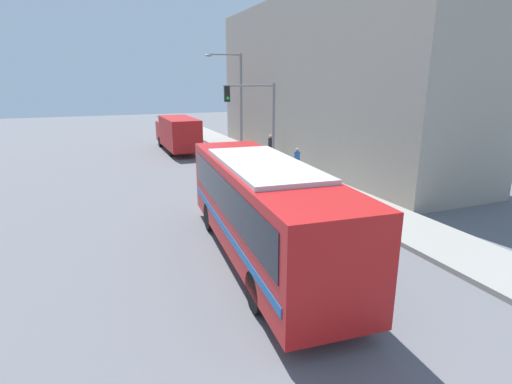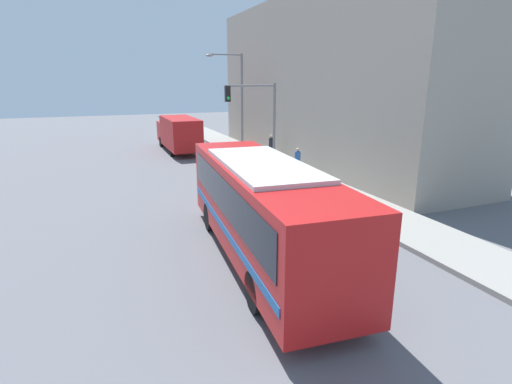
% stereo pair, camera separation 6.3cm
% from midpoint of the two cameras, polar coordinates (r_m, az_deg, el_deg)
% --- Properties ---
extents(ground_plane, '(120.00, 120.00, 0.00)m').
position_cam_midpoint_polar(ground_plane, '(13.95, 1.55, -8.36)').
color(ground_plane, slate).
extents(sidewalk, '(2.85, 70.00, 0.18)m').
position_cam_midpoint_polar(sidewalk, '(33.99, -2.84, 6.21)').
color(sidewalk, gray).
rests_on(sidewalk, ground_plane).
extents(building_facade, '(6.00, 25.69, 11.21)m').
position_cam_midpoint_polar(building_facade, '(29.84, 9.49, 15.34)').
color(building_facade, '#9E9384').
rests_on(building_facade, ground_plane).
extents(city_bus, '(3.29, 10.44, 3.27)m').
position_cam_midpoint_polar(city_bus, '(12.62, 0.78, -1.75)').
color(city_bus, red).
rests_on(city_bus, ground_plane).
extents(delivery_truck, '(2.25, 8.41, 2.82)m').
position_cam_midpoint_polar(delivery_truck, '(33.56, -11.24, 8.33)').
color(delivery_truck, '#B21919').
rests_on(delivery_truck, ground_plane).
extents(fire_hydrant, '(0.25, 0.34, 0.69)m').
position_cam_midpoint_polar(fire_hydrant, '(19.05, 11.38, -0.35)').
color(fire_hydrant, '#999999').
rests_on(fire_hydrant, sidewalk).
extents(traffic_light_pole, '(3.28, 0.35, 5.33)m').
position_cam_midpoint_polar(traffic_light_pole, '(24.63, 0.06, 11.40)').
color(traffic_light_pole, slate).
rests_on(traffic_light_pole, sidewalk).
extents(parking_meter, '(0.14, 0.14, 1.24)m').
position_cam_midpoint_polar(parking_meter, '(23.33, 4.41, 4.12)').
color(parking_meter, slate).
rests_on(parking_meter, sidewalk).
extents(street_lamp, '(2.80, 0.28, 7.37)m').
position_cam_midpoint_polar(street_lamp, '(30.58, -2.87, 13.60)').
color(street_lamp, slate).
rests_on(street_lamp, sidewalk).
extents(pedestrian_near_corner, '(0.34, 0.34, 1.84)m').
position_cam_midpoint_polar(pedestrian_near_corner, '(28.26, 2.02, 6.40)').
color(pedestrian_near_corner, '#23283D').
rests_on(pedestrian_near_corner, sidewalk).
extents(pedestrian_mid_block, '(0.34, 0.34, 1.66)m').
position_cam_midpoint_polar(pedestrian_mid_block, '(23.89, 5.79, 4.36)').
color(pedestrian_mid_block, slate).
rests_on(pedestrian_mid_block, sidewalk).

